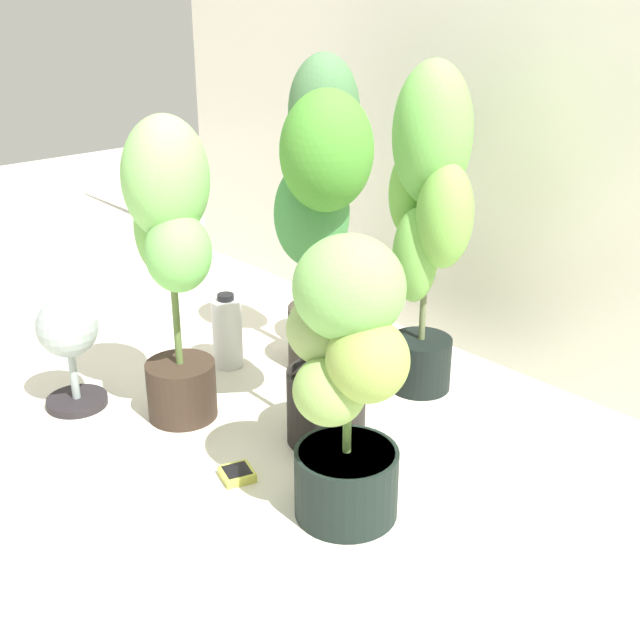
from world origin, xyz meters
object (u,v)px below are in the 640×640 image
object	(u,v)px
potted_plant_front_right	(346,368)
floor_fan	(69,337)
potted_plant_front_left	(170,243)
potted_plant_center	(322,243)
potted_plant_back_center	(428,205)
hygrometer_box	(237,474)
nutrient_bottle	(227,332)
potted_plant_back_left	(321,205)

from	to	relation	value
potted_plant_front_right	floor_fan	world-z (taller)	potted_plant_front_right
floor_fan	potted_plant_front_left	bearing A→B (deg)	-24.61
floor_fan	potted_plant_center	bearing A→B (deg)	-27.52
potted_plant_front_left	floor_fan	world-z (taller)	potted_plant_front_left
potted_plant_front_left	potted_plant_back_center	xyz separation A→B (m)	(0.36, 0.64, 0.06)
potted_plant_front_left	potted_plant_back_center	size ratio (longest dim) A/B	0.88
floor_fan	hygrometer_box	bearing A→B (deg)	-50.96
potted_plant_front_right	floor_fan	bearing A→B (deg)	-166.28
hygrometer_box	nutrient_bottle	xyz separation A→B (m)	(-0.55, 0.38, 0.11)
potted_plant_front_right	floor_fan	xyz separation A→B (m)	(-0.92, -0.23, -0.16)
potted_plant_back_center	potted_plant_front_right	bearing A→B (deg)	-63.76
potted_plant_center	hygrometer_box	bearing A→B (deg)	-88.19
potted_plant_front_left	potted_plant_back_center	world-z (taller)	potted_plant_back_center
potted_plant_back_left	potted_plant_front_right	xyz separation A→B (m)	(0.65, -0.52, -0.15)
potted_plant_center	potted_plant_back_center	world-z (taller)	potted_plant_back_center
floor_fan	nutrient_bottle	distance (m)	0.52
potted_plant_front_right	potted_plant_front_left	bearing A→B (deg)	-177.97
potted_plant_center	hygrometer_box	distance (m)	0.63
potted_plant_center	floor_fan	world-z (taller)	potted_plant_center
potted_plant_back_center	hygrometer_box	xyz separation A→B (m)	(0.01, -0.72, -0.57)
hygrometer_box	floor_fan	xyz separation A→B (m)	(-0.63, -0.12, 0.21)
potted_plant_front_left	hygrometer_box	bearing A→B (deg)	-12.12
potted_plant_front_right	nutrient_bottle	xyz separation A→B (m)	(-0.84, 0.27, -0.27)
potted_plant_back_center	potted_plant_front_left	bearing A→B (deg)	-119.12
hygrometer_box	floor_fan	bearing A→B (deg)	-151.54
hygrometer_box	potted_plant_front_right	bearing A→B (deg)	36.97
potted_plant_center	nutrient_bottle	distance (m)	0.70
potted_plant_back_left	potted_plant_back_center	xyz separation A→B (m)	(0.35, 0.10, 0.05)
potted_plant_front_right	hygrometer_box	xyz separation A→B (m)	(-0.29, -0.10, -0.38)
potted_plant_front_right	nutrient_bottle	distance (m)	0.92
floor_fan	potted_plant_front_right	bearing A→B (deg)	-48.21
potted_plant_front_left	potted_plant_front_right	world-z (taller)	potted_plant_front_left
potted_plant_back_left	nutrient_bottle	world-z (taller)	potted_plant_back_left
potted_plant_front_right	nutrient_bottle	size ratio (longest dim) A/B	2.76
hygrometer_box	nutrient_bottle	distance (m)	0.67
nutrient_bottle	potted_plant_front_right	bearing A→B (deg)	-18.10
potted_plant_back_left	potted_plant_front_right	distance (m)	0.84
potted_plant_front_left	hygrometer_box	size ratio (longest dim) A/B	8.67
potted_plant_front_right	hygrometer_box	distance (m)	0.49
potted_plant_back_left	potted_plant_back_center	bearing A→B (deg)	15.48
potted_plant_front_left	hygrometer_box	xyz separation A→B (m)	(0.37, -0.08, -0.52)
hygrometer_box	potted_plant_back_left	bearing A→B (deg)	137.73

